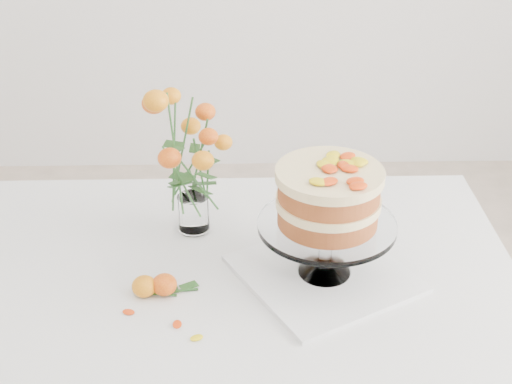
# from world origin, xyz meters

# --- Properties ---
(table) EXTENTS (1.43, 0.93, 0.76)m
(table) POSITION_xyz_m (0.00, 0.00, 0.67)
(table) COLOR tan
(table) RESTS_ON ground
(napkin) EXTENTS (0.44, 0.44, 0.01)m
(napkin) POSITION_xyz_m (0.28, 0.02, 0.76)
(napkin) COLOR white
(napkin) RESTS_ON table
(cake_stand) EXTENTS (0.29, 0.29, 0.26)m
(cake_stand) POSITION_xyz_m (0.28, 0.02, 0.94)
(cake_stand) COLOR white
(cake_stand) RESTS_ON napkin
(rose_vase) EXTENTS (0.27, 0.27, 0.37)m
(rose_vase) POSITION_xyz_m (-0.00, 0.20, 0.97)
(rose_vase) COLOR white
(rose_vase) RESTS_ON table
(loose_rose_near) EXTENTS (0.09, 0.05, 0.04)m
(loose_rose_near) POSITION_xyz_m (-0.09, -0.04, 0.78)
(loose_rose_near) COLOR orange
(loose_rose_near) RESTS_ON table
(loose_rose_far) EXTENTS (0.09, 0.05, 0.04)m
(loose_rose_far) POSITION_xyz_m (-0.05, -0.04, 0.78)
(loose_rose_far) COLOR red
(loose_rose_far) RESTS_ON table
(stray_petal_a) EXTENTS (0.03, 0.02, 0.00)m
(stray_petal_a) POSITION_xyz_m (-0.12, -0.10, 0.76)
(stray_petal_a) COLOR yellow
(stray_petal_a) RESTS_ON table
(stray_petal_b) EXTENTS (0.03, 0.02, 0.00)m
(stray_petal_b) POSITION_xyz_m (-0.02, -0.14, 0.76)
(stray_petal_b) COLOR yellow
(stray_petal_b) RESTS_ON table
(stray_petal_c) EXTENTS (0.03, 0.02, 0.00)m
(stray_petal_c) POSITION_xyz_m (0.02, -0.18, 0.76)
(stray_petal_c) COLOR yellow
(stray_petal_c) RESTS_ON table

